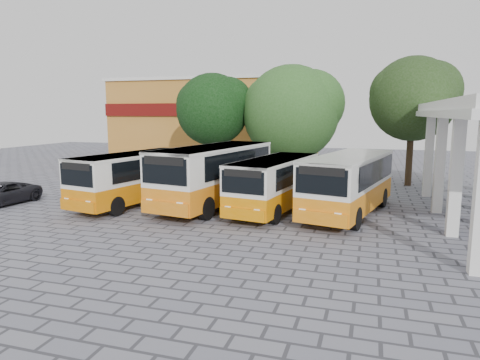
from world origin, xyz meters
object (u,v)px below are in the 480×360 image
(bus_centre_left, at_px, (215,172))
(bus_far_right, at_px, (349,181))
(bus_far_left, at_px, (134,175))
(parked_car, at_px, (0,194))
(bus_centre_right, at_px, (275,181))

(bus_centre_left, xyz_separation_m, bus_far_right, (6.87, 0.01, -0.16))
(bus_far_left, distance_m, bus_far_right, 11.16)
(bus_far_right, xyz_separation_m, parked_car, (-17.95, -3.19, -1.09))
(bus_centre_right, relative_size, parked_car, 1.80)
(bus_centre_right, distance_m, parked_car, 14.69)
(bus_centre_right, height_order, parked_car, bus_centre_right)
(bus_far_right, bearing_deg, bus_centre_right, -162.22)
(bus_far_left, bearing_deg, bus_far_right, 16.08)
(bus_centre_left, height_order, bus_centre_right, bus_centre_left)
(bus_centre_right, distance_m, bus_far_right, 3.59)
(bus_centre_left, xyz_separation_m, parked_car, (-11.08, -3.18, -1.24))
(bus_centre_left, relative_size, bus_centre_right, 1.20)
(bus_far_left, height_order, bus_far_right, bus_far_right)
(bus_centre_right, bearing_deg, bus_centre_left, -175.74)
(bus_far_left, xyz_separation_m, bus_centre_right, (7.54, 0.62, -0.06))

